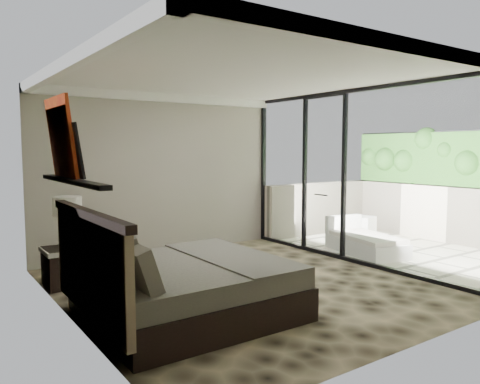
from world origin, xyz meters
TOP-DOWN VIEW (x-y plane):
  - floor at (0.00, 0.00)m, footprint 5.00×5.00m
  - ceiling at (0.00, 0.00)m, footprint 4.50×5.00m
  - back_wall at (0.00, 2.49)m, footprint 4.50×0.02m
  - left_wall at (-2.24, 0.00)m, footprint 0.02×5.00m
  - glass_wall at (2.25, 0.00)m, footprint 0.08×5.00m
  - terrace_slab at (3.75, 0.00)m, footprint 3.00×5.00m
  - parapet_far at (5.10, 0.00)m, footprint 0.30×5.00m
  - foliage_hedge at (5.10, 0.00)m, footprint 0.36×4.60m
  - picture_ledge at (-2.18, 0.10)m, footprint 0.12×2.20m
  - bed at (-1.24, -0.53)m, footprint 2.16×2.09m
  - nightstand at (-1.94, 1.39)m, footprint 0.62×0.62m
  - table_lamp at (-1.91, 1.39)m, footprint 0.38×0.38m
  - abstract_canvas at (-2.19, 0.44)m, footprint 0.13×0.90m
  - framed_print at (-2.14, 0.16)m, footprint 0.11×0.50m
  - ottoman at (4.01, 1.40)m, footprint 0.56×0.56m
  - lounger at (2.95, 0.43)m, footprint 1.06×1.63m

SIDE VIEW (x-z plane):
  - terrace_slab at x=3.75m, z-range -0.12..0.00m
  - floor at x=0.00m, z-range 0.00..0.00m
  - lounger at x=2.95m, z-range -0.11..0.48m
  - ottoman at x=4.01m, z-range 0.00..0.45m
  - nightstand at x=-1.94m, z-range 0.00..0.58m
  - bed at x=-1.24m, z-range -0.25..0.95m
  - parapet_far at x=5.10m, z-range 0.00..1.10m
  - table_lamp at x=-1.91m, z-range 0.62..1.31m
  - back_wall at x=0.00m, z-range 0.00..2.80m
  - left_wall at x=-2.24m, z-range 0.00..2.80m
  - glass_wall at x=2.25m, z-range 0.00..2.80m
  - picture_ledge at x=-2.18m, z-range 1.48..1.52m
  - foliage_hedge at x=5.10m, z-range 1.10..2.20m
  - framed_print at x=-2.14m, z-range 1.53..2.12m
  - abstract_canvas at x=-2.19m, z-range 1.53..2.42m
  - ceiling at x=0.00m, z-range 2.78..2.80m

